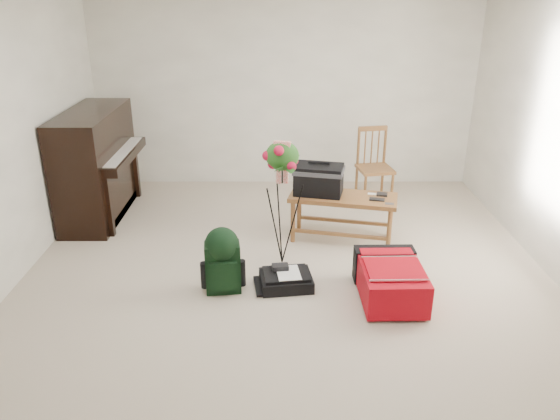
{
  "coord_description": "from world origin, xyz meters",
  "views": [
    {
      "loc": [
        -0.06,
        -4.45,
        2.59
      ],
      "look_at": [
        -0.06,
        0.35,
        0.57
      ],
      "focal_mm": 35.0,
      "sensor_mm": 36.0,
      "label": 1
    }
  ],
  "objects_px": {
    "piano": "(97,167)",
    "dining_chair": "(375,167)",
    "red_suitcase": "(389,277)",
    "green_backpack": "(222,257)",
    "bench": "(326,186)",
    "flower_stand": "(282,204)",
    "black_duffel": "(286,279)"
  },
  "relations": [
    {
      "from": "red_suitcase",
      "to": "green_backpack",
      "type": "bearing_deg",
      "value": 175.83
    },
    {
      "from": "bench",
      "to": "flower_stand",
      "type": "bearing_deg",
      "value": -118.39
    },
    {
      "from": "bench",
      "to": "black_duffel",
      "type": "bearing_deg",
      "value": -100.52
    },
    {
      "from": "piano",
      "to": "dining_chair",
      "type": "distance_m",
      "value": 3.34
    },
    {
      "from": "piano",
      "to": "red_suitcase",
      "type": "xyz_separation_m",
      "value": [
        3.09,
        -1.84,
        -0.42
      ]
    },
    {
      "from": "bench",
      "to": "red_suitcase",
      "type": "height_order",
      "value": "bench"
    },
    {
      "from": "piano",
      "to": "bench",
      "type": "bearing_deg",
      "value": -14.72
    },
    {
      "from": "bench",
      "to": "flower_stand",
      "type": "distance_m",
      "value": 0.71
    },
    {
      "from": "black_duffel",
      "to": "red_suitcase",
      "type": "bearing_deg",
      "value": -16.89
    },
    {
      "from": "green_backpack",
      "to": "dining_chair",
      "type": "bearing_deg",
      "value": 45.19
    },
    {
      "from": "red_suitcase",
      "to": "flower_stand",
      "type": "distance_m",
      "value": 1.22
    },
    {
      "from": "piano",
      "to": "flower_stand",
      "type": "xyz_separation_m",
      "value": [
        2.15,
        -1.22,
        0.03
      ]
    },
    {
      "from": "bench",
      "to": "red_suitcase",
      "type": "relative_size",
      "value": 1.5
    },
    {
      "from": "red_suitcase",
      "to": "black_duffel",
      "type": "relative_size",
      "value": 1.56
    },
    {
      "from": "dining_chair",
      "to": "green_backpack",
      "type": "relative_size",
      "value": 1.52
    },
    {
      "from": "piano",
      "to": "dining_chair",
      "type": "height_order",
      "value": "piano"
    },
    {
      "from": "bench",
      "to": "green_backpack",
      "type": "distance_m",
      "value": 1.49
    },
    {
      "from": "dining_chair",
      "to": "red_suitcase",
      "type": "xyz_separation_m",
      "value": [
        -0.22,
        -2.27,
        -0.28
      ]
    },
    {
      "from": "red_suitcase",
      "to": "green_backpack",
      "type": "height_order",
      "value": "green_backpack"
    },
    {
      "from": "bench",
      "to": "dining_chair",
      "type": "bearing_deg",
      "value": 70.66
    },
    {
      "from": "piano",
      "to": "black_duffel",
      "type": "height_order",
      "value": "piano"
    },
    {
      "from": "black_duffel",
      "to": "piano",
      "type": "bearing_deg",
      "value": 134.61
    },
    {
      "from": "dining_chair",
      "to": "black_duffel",
      "type": "distance_m",
      "value": 2.44
    },
    {
      "from": "piano",
      "to": "black_duffel",
      "type": "xyz_separation_m",
      "value": [
        2.18,
        -1.69,
        -0.53
      ]
    },
    {
      "from": "piano",
      "to": "flower_stand",
      "type": "height_order",
      "value": "flower_stand"
    },
    {
      "from": "piano",
      "to": "red_suitcase",
      "type": "distance_m",
      "value": 3.62
    },
    {
      "from": "piano",
      "to": "dining_chair",
      "type": "relative_size",
      "value": 1.6
    },
    {
      "from": "piano",
      "to": "dining_chair",
      "type": "bearing_deg",
      "value": 7.46
    },
    {
      "from": "piano",
      "to": "green_backpack",
      "type": "bearing_deg",
      "value": -47.52
    },
    {
      "from": "bench",
      "to": "black_duffel",
      "type": "height_order",
      "value": "bench"
    },
    {
      "from": "red_suitcase",
      "to": "green_backpack",
      "type": "xyz_separation_m",
      "value": [
        -1.48,
        0.07,
        0.16
      ]
    },
    {
      "from": "bench",
      "to": "flower_stand",
      "type": "relative_size",
      "value": 0.93
    }
  ]
}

